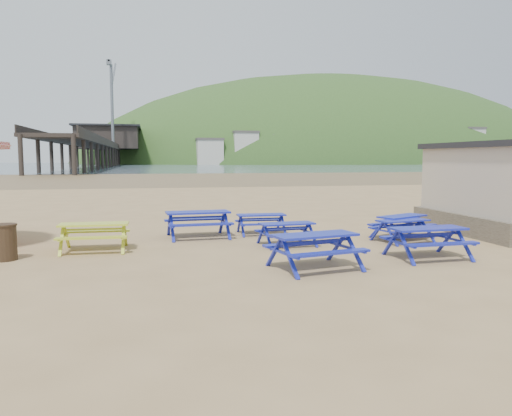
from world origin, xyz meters
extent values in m
plane|color=tan|center=(0.00, 0.00, 0.00)|extent=(400.00, 400.00, 0.00)
plane|color=brown|center=(0.00, 55.00, 0.00)|extent=(400.00, 400.00, 0.00)
plane|color=#475966|center=(0.00, 170.00, 0.01)|extent=(400.00, 400.00, 0.00)
cube|color=#1A28A3|center=(-1.88, 2.14, 0.84)|extent=(2.11, 0.93, 0.06)
cube|color=#1A28A3|center=(-1.92, 2.82, 0.51)|extent=(2.07, 0.42, 0.06)
cube|color=#1A28A3|center=(-1.83, 1.45, 0.51)|extent=(2.07, 0.42, 0.06)
cube|color=#1A28A3|center=(0.32, 2.42, 0.67)|extent=(1.66, 0.68, 0.05)
cube|color=#1A28A3|center=(0.33, 2.97, 0.41)|extent=(1.65, 0.27, 0.05)
cube|color=#1A28A3|center=(0.31, 1.87, 0.41)|extent=(1.65, 0.27, 0.05)
cube|color=#1A28A3|center=(4.62, 0.61, 0.72)|extent=(1.90, 1.38, 0.05)
cube|color=#1A28A3|center=(4.37, 1.15, 0.44)|extent=(1.71, 0.98, 0.05)
cube|color=#1A28A3|center=(4.88, 0.08, 0.44)|extent=(1.71, 0.98, 0.05)
cube|color=#1A28A3|center=(0.35, -3.13, 0.81)|extent=(2.11, 1.16, 0.06)
cube|color=#1A28A3|center=(0.22, -2.48, 0.50)|extent=(2.01, 0.67, 0.06)
cube|color=#1A28A3|center=(0.49, -3.78, 0.50)|extent=(2.01, 0.67, 0.06)
cube|color=#1A28A3|center=(3.63, -2.56, 0.79)|extent=(1.97, 0.83, 0.05)
cube|color=#1A28A3|center=(3.61, -1.92, 0.49)|extent=(1.95, 0.34, 0.05)
cube|color=#1A28A3|center=(3.66, -3.21, 0.49)|extent=(1.95, 0.34, 0.05)
cube|color=#1A28A3|center=(4.29, -0.06, 0.67)|extent=(1.76, 0.98, 0.05)
cube|color=#1A28A3|center=(4.17, 0.48, 0.42)|extent=(1.67, 0.57, 0.05)
cube|color=#1A28A3|center=(4.40, -0.61, 0.42)|extent=(1.67, 0.57, 0.05)
cube|color=#9CCF24|center=(-4.96, 0.37, 0.76)|extent=(1.89, 0.77, 0.05)
cube|color=#9CCF24|center=(-4.95, 1.00, 0.47)|extent=(1.88, 0.30, 0.05)
cube|color=#9CCF24|center=(-4.98, -0.25, 0.47)|extent=(1.88, 0.30, 0.05)
cylinder|color=#3C2E1A|center=(-7.07, -0.50, 0.45)|extent=(0.59, 0.59, 0.90)
cylinder|color=#3C2E1A|center=(-7.07, -0.50, 0.91)|extent=(0.64, 0.64, 0.04)
cube|color=black|center=(-18.00, 175.00, 6.00)|extent=(9.00, 220.00, 0.60)
cube|color=black|center=(-18.00, 186.00, 10.00)|extent=(22.00, 30.00, 8.00)
cube|color=black|center=(-18.00, 186.00, 14.30)|extent=(24.00, 32.00, 0.60)
cylinder|color=slate|center=(-15.00, 164.00, 20.00)|extent=(1.00, 1.00, 28.00)
cube|color=slate|center=(-15.00, 178.00, 33.00)|extent=(0.60, 25.63, 12.38)
ellipsoid|color=#2D4C1E|center=(90.00, 230.00, -10.00)|extent=(264.00, 144.00, 108.00)
cube|color=#1A28A3|center=(0.57, 0.07, 0.66)|extent=(1.68, 0.79, 0.05)
cube|color=#1A28A3|center=(0.52, 0.61, 0.41)|extent=(1.64, 0.38, 0.05)
cube|color=#1A28A3|center=(0.62, -0.47, 0.41)|extent=(1.64, 0.38, 0.05)
camera|label=1|loc=(-3.44, -14.15, 2.61)|focal=35.00mm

